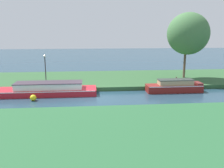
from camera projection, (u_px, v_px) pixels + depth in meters
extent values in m
plane|color=#203C4D|center=(96.00, 97.00, 22.18)|extent=(120.00, 120.00, 0.00)
cube|color=#2D552F|center=(94.00, 80.00, 28.95)|extent=(72.00, 10.00, 0.40)
cube|color=#265933|center=(101.00, 137.00, 13.39)|extent=(72.00, 10.00, 0.40)
cube|color=#B21B25|center=(47.00, 92.00, 22.87)|extent=(9.14, 2.33, 0.58)
cube|color=white|center=(47.00, 89.00, 22.82)|extent=(8.95, 2.36, 0.07)
cube|color=white|center=(49.00, 86.00, 22.77)|extent=(6.08, 1.77, 0.56)
cube|color=#372C36|center=(49.00, 82.00, 22.70)|extent=(6.18, 1.86, 0.06)
cube|color=maroon|center=(174.00, 88.00, 23.98)|extent=(5.41, 1.51, 0.71)
cube|color=silver|center=(174.00, 85.00, 23.92)|extent=(5.30, 1.54, 0.07)
cube|color=tan|center=(175.00, 82.00, 23.87)|extent=(3.31, 1.15, 0.47)
cube|color=#2E3530|center=(176.00, 80.00, 23.81)|extent=(3.41, 1.21, 0.06)
cube|color=maroon|center=(198.00, 83.00, 24.11)|extent=(0.57, 1.27, 0.20)
cylinder|color=brown|center=(185.00, 61.00, 28.77)|extent=(0.27, 0.27, 3.84)
ellipsoid|color=#436F40|center=(188.00, 34.00, 27.59)|extent=(4.76, 4.44, 4.72)
cylinder|color=#333338|center=(46.00, 72.00, 24.42)|extent=(0.10, 0.10, 2.92)
sphere|color=white|center=(45.00, 56.00, 24.08)|extent=(0.24, 0.24, 0.24)
cylinder|color=#4B3023|center=(30.00, 85.00, 23.88)|extent=(0.16, 0.16, 0.59)
cylinder|color=#4E3832|center=(176.00, 81.00, 25.22)|extent=(0.13, 0.13, 0.82)
sphere|color=yellow|center=(33.00, 98.00, 20.91)|extent=(0.53, 0.53, 0.53)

